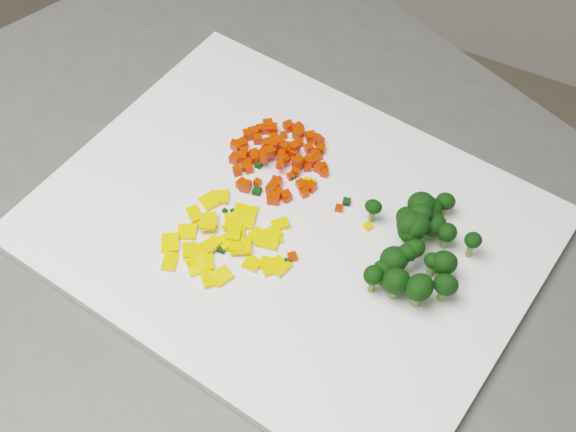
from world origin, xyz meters
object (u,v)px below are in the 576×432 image
at_px(cutting_board, 288,226).
at_px(broccoli_pile, 407,232).
at_px(pepper_pile, 226,236).
at_px(carrot_pile, 278,154).

xyz_separation_m(cutting_board, broccoli_pile, (0.11, 0.02, 0.03)).
bearing_deg(broccoli_pile, pepper_pile, -156.77).
bearing_deg(cutting_board, pepper_pile, -133.03).
bearing_deg(carrot_pile, cutting_board, -55.76).
relative_size(cutting_board, broccoli_pile, 3.75).
height_order(cutting_board, broccoli_pile, broccoli_pile).
distance_m(cutting_board, broccoli_pile, 0.11).
bearing_deg(cutting_board, carrot_pile, 124.24).
relative_size(carrot_pile, broccoli_pile, 0.83).
bearing_deg(broccoli_pile, cutting_board, -169.60).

